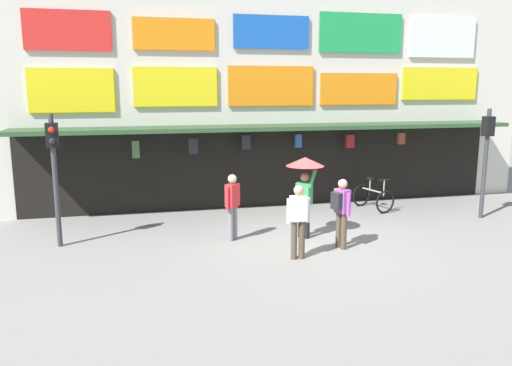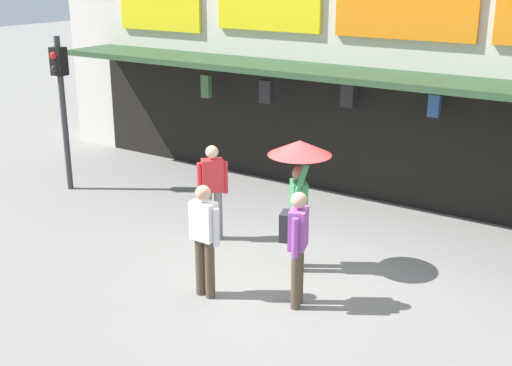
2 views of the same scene
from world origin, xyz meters
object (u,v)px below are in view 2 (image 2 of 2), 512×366
(pedestrian_in_white, at_px, (296,240))
(pedestrian_in_yellow, at_px, (213,187))
(pedestrian_with_umbrella, at_px, (299,169))
(traffic_light_near, at_px, (61,89))
(pedestrian_in_purple, at_px, (204,235))

(pedestrian_in_white, relative_size, pedestrian_in_yellow, 1.00)
(pedestrian_with_umbrella, bearing_deg, traffic_light_near, 173.42)
(pedestrian_in_yellow, bearing_deg, pedestrian_with_umbrella, -7.13)
(pedestrian_in_white, bearing_deg, pedestrian_in_purple, -158.80)
(pedestrian_in_purple, relative_size, pedestrian_in_yellow, 1.00)
(pedestrian_in_white, xyz_separation_m, pedestrian_in_yellow, (-2.37, 1.26, -0.04))
(traffic_light_near, distance_m, pedestrian_in_yellow, 4.37)
(traffic_light_near, height_order, pedestrian_in_white, traffic_light_near)
(pedestrian_in_white, distance_m, pedestrian_in_yellow, 2.69)
(traffic_light_near, xyz_separation_m, pedestrian_with_umbrella, (5.98, -0.69, -0.50))
(pedestrian_with_umbrella, relative_size, pedestrian_in_yellow, 1.24)
(pedestrian_in_purple, xyz_separation_m, pedestrian_with_umbrella, (0.66, 1.51, 0.69))
(traffic_light_near, height_order, pedestrian_in_yellow, traffic_light_near)
(pedestrian_in_purple, distance_m, pedestrian_in_yellow, 2.08)
(traffic_light_near, xyz_separation_m, pedestrian_in_purple, (5.33, -2.20, -1.19))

